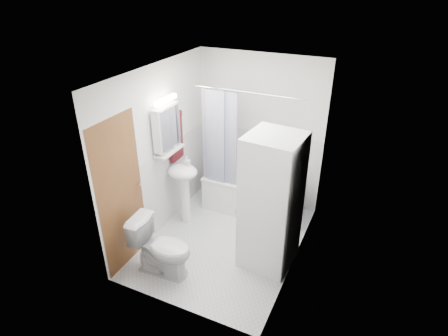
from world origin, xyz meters
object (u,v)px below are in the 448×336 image
at_px(bathtub, 251,192).
at_px(sink, 183,181).
at_px(washer_dryer, 271,203).
at_px(toilet, 162,248).

relative_size(bathtub, sink, 1.38).
relative_size(washer_dryer, toilet, 2.33).
height_order(bathtub, sink, sink).
distance_m(sink, toilet, 1.16).
height_order(bathtub, toilet, toilet).
xyz_separation_m(sink, washer_dryer, (1.43, -0.31, 0.19)).
distance_m(bathtub, washer_dryer, 1.35).
distance_m(bathtub, toilet, 1.86).
xyz_separation_m(bathtub, sink, (-0.79, -0.72, 0.40)).
height_order(bathtub, washer_dryer, washer_dryer).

